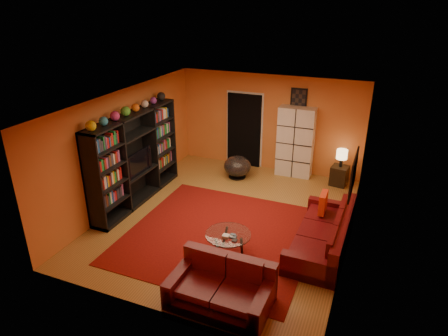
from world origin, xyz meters
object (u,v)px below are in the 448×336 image
at_px(entertainment_unit, 135,158).
at_px(table_lamp, 342,155).
at_px(loveseat, 222,286).
at_px(sofa, 326,235).
at_px(tv, 135,162).
at_px(side_table, 339,176).
at_px(bowl_chair, 237,166).
at_px(coffee_table, 228,236).
at_px(storage_cabinet, 295,142).

bearing_deg(entertainment_unit, table_lamp, 31.50).
bearing_deg(loveseat, sofa, -30.65).
xyz_separation_m(entertainment_unit, tv, (0.05, -0.09, -0.06)).
bearing_deg(side_table, loveseat, -102.66).
bearing_deg(entertainment_unit, bowl_chair, 50.00).
distance_m(coffee_table, storage_cabinet, 4.07).
height_order(entertainment_unit, side_table, entertainment_unit).
bearing_deg(sofa, tv, 177.89).
distance_m(sofa, storage_cabinet, 3.48).
relative_size(tv, sofa, 0.40).
height_order(sofa, bowl_chair, sofa).
bearing_deg(tv, coffee_table, -112.61).
height_order(tv, table_lamp, tv).
bearing_deg(sofa, coffee_table, -150.70).
xyz_separation_m(sofa, bowl_chair, (-2.69, 2.39, 0.03)).
xyz_separation_m(entertainment_unit, coffee_table, (2.77, -1.22, -0.67)).
xyz_separation_m(tv, table_lamp, (4.23, 2.71, -0.18)).
distance_m(entertainment_unit, table_lamp, 5.03).
distance_m(loveseat, table_lamp, 5.19).
xyz_separation_m(loveseat, table_lamp, (1.13, 5.04, 0.53)).
xyz_separation_m(coffee_table, bowl_chair, (-1.04, 3.27, -0.07)).
xyz_separation_m(loveseat, storage_cabinet, (-0.09, 5.21, 0.65)).
xyz_separation_m(entertainment_unit, sofa, (4.42, -0.34, -0.77)).
xyz_separation_m(side_table, table_lamp, (0.00, 0.00, 0.57)).
distance_m(sofa, side_table, 2.96).
height_order(loveseat, bowl_chair, loveseat).
xyz_separation_m(coffee_table, storage_cabinet, (0.29, 4.02, 0.55)).
distance_m(sofa, coffee_table, 1.87).
distance_m(tv, side_table, 5.08).
xyz_separation_m(entertainment_unit, loveseat, (3.15, -2.41, -0.77)).
relative_size(tv, table_lamp, 2.10).
relative_size(sofa, loveseat, 1.49).
bearing_deg(storage_cabinet, table_lamp, -9.37).
height_order(coffee_table, table_lamp, table_lamp).
xyz_separation_m(sofa, storage_cabinet, (-1.36, 3.14, 0.65)).
xyz_separation_m(coffee_table, side_table, (1.51, 3.84, -0.13)).
bearing_deg(entertainment_unit, coffee_table, -23.75).
xyz_separation_m(coffee_table, table_lamp, (1.51, 3.84, 0.43)).
relative_size(sofa, table_lamp, 5.23).
xyz_separation_m(sofa, loveseat, (-1.27, -2.08, 0.00)).
bearing_deg(loveseat, entertainment_unit, 53.24).
bearing_deg(side_table, table_lamp, 0.00).
bearing_deg(table_lamp, tv, -147.37).
distance_m(coffee_table, table_lamp, 4.15).
distance_m(storage_cabinet, table_lamp, 1.24).
height_order(sofa, table_lamp, table_lamp).
bearing_deg(bowl_chair, loveseat, -72.32).
relative_size(tv, bowl_chair, 1.31).
height_order(coffee_table, side_table, side_table).
relative_size(entertainment_unit, loveseat, 1.89).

